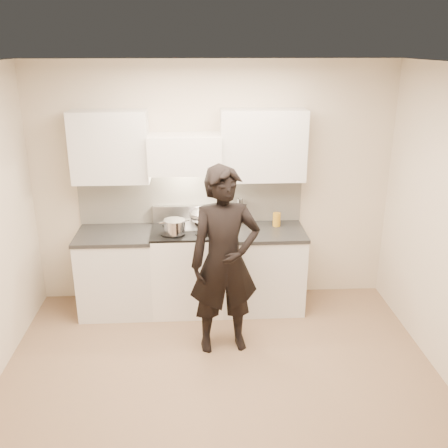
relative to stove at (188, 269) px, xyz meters
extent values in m
plane|color=#806348|center=(0.30, -1.42, -0.47)|extent=(4.00, 4.00, 0.00)
cube|color=beige|center=(0.30, 0.33, 0.88)|extent=(4.00, 0.04, 2.70)
cube|color=beige|center=(0.30, -3.17, 0.88)|extent=(4.00, 0.04, 2.70)
cube|color=silver|center=(0.30, -1.42, 2.22)|extent=(4.00, 3.50, 0.02)
cube|color=silver|center=(0.05, 0.31, 0.71)|extent=(2.50, 0.02, 0.53)
cube|color=#B0B0B1|center=(0.00, 0.28, 0.56)|extent=(0.76, 0.08, 0.20)
cube|color=white|center=(0.00, 0.13, 1.28)|extent=(0.76, 0.40, 0.40)
cylinder|color=silver|center=(0.00, -0.05, 1.10)|extent=(0.66, 0.02, 0.02)
cube|color=silver|center=(0.83, 0.16, 1.35)|extent=(0.90, 0.33, 0.75)
cube|color=silver|center=(-0.78, 0.16, 1.35)|extent=(0.80, 0.33, 0.75)
cube|color=silver|center=(0.43, 0.30, 0.63)|extent=(0.08, 0.01, 0.12)
cube|color=white|center=(0.00, 0.00, -0.01)|extent=(0.76, 0.65, 0.92)
cube|color=black|center=(0.00, 0.00, 0.46)|extent=(0.76, 0.65, 0.02)
cube|color=silver|center=(0.16, 0.12, 0.47)|extent=(0.36, 0.34, 0.01)
cylinder|color=silver|center=(0.00, -0.29, 0.31)|extent=(0.62, 0.02, 0.02)
cylinder|color=black|center=(-0.18, -0.15, 0.48)|extent=(0.18, 0.18, 0.01)
cylinder|color=black|center=(0.18, -0.15, 0.48)|extent=(0.18, 0.18, 0.01)
cylinder|color=black|center=(-0.18, 0.15, 0.48)|extent=(0.18, 0.18, 0.01)
cylinder|color=black|center=(0.18, 0.15, 0.48)|extent=(0.18, 0.18, 0.01)
cube|color=silver|center=(0.83, 0.00, -0.03)|extent=(0.90, 0.65, 0.88)
cube|color=black|center=(0.83, 0.00, 0.43)|extent=(0.92, 0.67, 0.04)
cube|color=silver|center=(-0.78, 0.00, -0.03)|extent=(0.80, 0.65, 0.88)
cube|color=black|center=(-0.78, 0.00, 0.43)|extent=(0.82, 0.67, 0.04)
ellipsoid|color=silver|center=(0.20, 0.15, 0.58)|extent=(0.34, 0.34, 0.19)
torus|color=silver|center=(0.20, 0.15, 0.62)|extent=(0.35, 0.35, 0.02)
ellipsoid|color=beige|center=(0.20, 0.15, 0.57)|extent=(0.19, 0.19, 0.09)
cylinder|color=white|center=(0.15, 0.01, 0.68)|extent=(0.04, 0.25, 0.18)
cylinder|color=silver|center=(-0.12, -0.14, 0.56)|extent=(0.27, 0.27, 0.15)
cube|color=silver|center=(-0.26, -0.17, 0.62)|extent=(0.05, 0.03, 0.01)
cube|color=silver|center=(0.01, -0.12, 0.62)|extent=(0.05, 0.03, 0.01)
cylinder|color=#B0B0B1|center=(0.60, 0.25, 0.52)|extent=(0.11, 0.11, 0.15)
cylinder|color=black|center=(0.62, 0.24, 0.60)|extent=(0.01, 0.01, 0.27)
cylinder|color=white|center=(0.61, 0.26, 0.60)|extent=(0.01, 0.01, 0.27)
cylinder|color=#B0B0B1|center=(0.60, 0.27, 0.60)|extent=(0.01, 0.01, 0.27)
cylinder|color=black|center=(0.58, 0.26, 0.60)|extent=(0.01, 0.01, 0.27)
cylinder|color=#B0B0B1|center=(0.57, 0.25, 0.60)|extent=(0.01, 0.01, 0.27)
cylinder|color=white|center=(0.58, 0.23, 0.60)|extent=(0.01, 0.01, 0.27)
cylinder|color=black|center=(0.59, 0.22, 0.60)|extent=(0.01, 0.01, 0.27)
cylinder|color=#B0B0B1|center=(0.61, 0.23, 0.60)|extent=(0.01, 0.01, 0.27)
cylinder|color=#C47128|center=(0.73, 0.12, 0.48)|extent=(0.04, 0.04, 0.07)
cylinder|color=#C00D00|center=(0.73, 0.12, 0.52)|extent=(0.04, 0.04, 0.02)
cylinder|color=#BC861F|center=(1.00, 0.12, 0.52)|extent=(0.09, 0.09, 0.15)
imported|color=black|center=(0.37, -0.81, 0.44)|extent=(0.72, 0.53, 1.84)
camera|label=1|loc=(0.12, -5.08, 2.37)|focal=40.00mm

